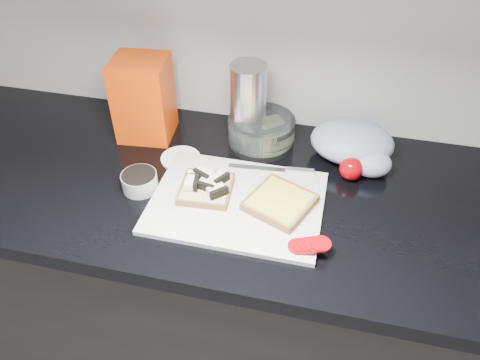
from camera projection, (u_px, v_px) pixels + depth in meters
name	position (u px, v px, depth m)	size (l,w,h in m)	color
base_cabinet	(258.00, 300.00, 1.46)	(3.50, 0.60, 0.86)	black
countertop	(262.00, 194.00, 1.16)	(3.50, 0.64, 0.04)	black
cutting_board	(237.00, 202.00, 1.10)	(0.40, 0.30, 0.01)	silver
bread_left	(206.00, 187.00, 1.12)	(0.13, 0.13, 0.04)	beige
bread_right	(280.00, 202.00, 1.08)	(0.18, 0.18, 0.02)	beige
tomato_slices	(309.00, 245.00, 0.98)	(0.10, 0.06, 0.02)	#950309
knife	(282.00, 170.00, 1.18)	(0.22, 0.03, 0.01)	silver
seed_tub	(140.00, 181.00, 1.13)	(0.09, 0.09, 0.04)	#A2A7A7
tub_lid	(181.00, 158.00, 1.24)	(0.10, 0.10, 0.01)	white
glass_bowl	(261.00, 131.00, 1.27)	(0.18, 0.18, 0.08)	silver
bread_bag	(144.00, 99.00, 1.26)	(0.14, 0.13, 0.22)	#CB3703
steel_canister	(248.00, 105.00, 1.23)	(0.10, 0.10, 0.23)	silver
grocery_bag	(355.00, 145.00, 1.21)	(0.22, 0.19, 0.09)	#9DADC1
whole_tomatoes	(351.00, 169.00, 1.16)	(0.06, 0.06, 0.06)	#950309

